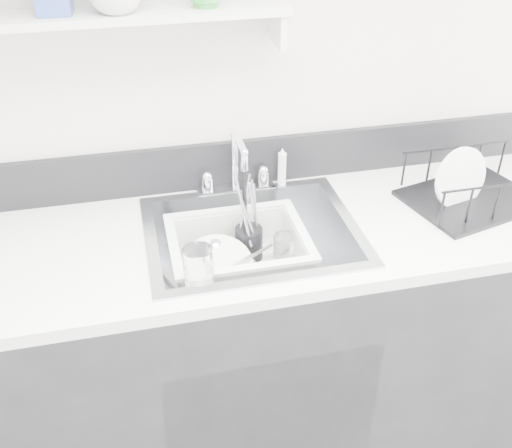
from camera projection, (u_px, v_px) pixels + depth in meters
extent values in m
cube|color=silver|center=(230.00, 76.00, 1.84)|extent=(3.50, 0.02, 2.60)
cube|color=black|center=(253.00, 346.00, 2.07)|extent=(3.20, 0.62, 0.88)
cube|color=white|center=(252.00, 237.00, 1.82)|extent=(3.20, 0.62, 0.04)
cube|color=black|center=(233.00, 163.00, 2.01)|extent=(3.20, 0.02, 0.16)
cube|color=silver|center=(236.00, 188.00, 2.01)|extent=(0.26, 0.06, 0.02)
cylinder|color=silver|center=(207.00, 184.00, 1.98)|extent=(0.04, 0.04, 0.05)
cylinder|color=silver|center=(263.00, 178.00, 2.01)|extent=(0.04, 0.04, 0.05)
cylinder|color=silver|center=(235.00, 161.00, 1.95)|extent=(0.02, 0.02, 0.20)
cylinder|color=silver|center=(239.00, 142.00, 1.84)|extent=(0.02, 0.15, 0.02)
cylinder|color=white|center=(282.00, 167.00, 2.01)|extent=(0.03, 0.03, 0.14)
cube|color=silver|center=(105.00, 16.00, 1.60)|extent=(1.00, 0.16, 0.02)
cube|color=silver|center=(278.00, 27.00, 1.72)|extent=(0.02, 0.14, 0.10)
cylinder|color=white|center=(221.00, 278.00, 1.85)|extent=(0.24, 0.24, 0.01)
cylinder|color=white|center=(222.00, 273.00, 1.85)|extent=(0.23, 0.23, 0.01)
cylinder|color=white|center=(217.00, 265.00, 1.82)|extent=(0.27, 0.26, 0.10)
cylinder|color=black|center=(249.00, 243.00, 1.93)|extent=(0.09, 0.09, 0.11)
cylinder|color=silver|center=(244.00, 216.00, 1.88)|extent=(0.01, 0.05, 0.22)
cylinder|color=silver|center=(254.00, 221.00, 1.87)|extent=(0.02, 0.04, 0.20)
cylinder|color=black|center=(245.00, 211.00, 1.86)|extent=(0.01, 0.06, 0.24)
cylinder|color=white|center=(284.00, 250.00, 1.90)|extent=(0.08, 0.08, 0.10)
cylinder|color=white|center=(198.00, 267.00, 1.57)|extent=(0.10, 0.10, 0.11)
imported|color=white|center=(276.00, 279.00, 1.83)|extent=(0.15, 0.15, 0.04)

